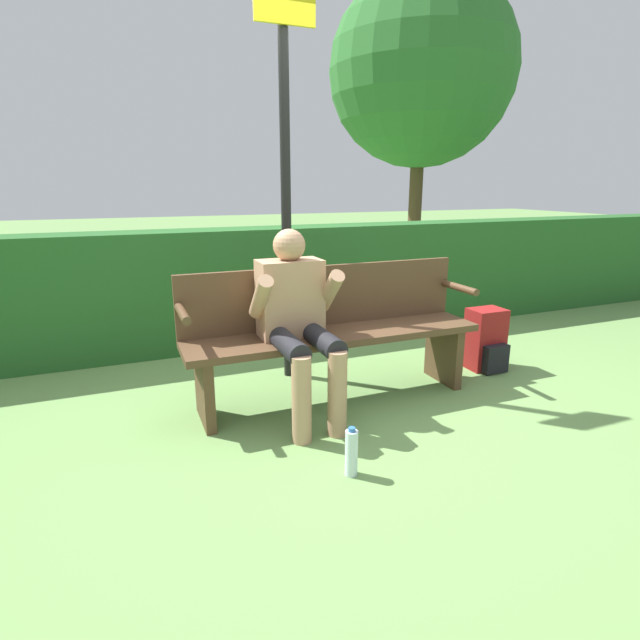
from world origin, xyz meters
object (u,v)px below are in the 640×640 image
(backpack, at_px, (486,341))
(signpost, at_px, (286,157))
(water_bottle, at_px, (351,452))
(tree, at_px, (422,72))
(park_bench, at_px, (332,329))
(person_seated, at_px, (297,315))

(backpack, xyz_separation_m, signpost, (-1.46, 0.44, 1.35))
(signpost, bearing_deg, backpack, -16.71)
(backpack, relative_size, water_bottle, 1.84)
(signpost, height_order, tree, tree)
(water_bottle, relative_size, signpost, 0.09)
(backpack, relative_size, signpost, 0.17)
(park_bench, bearing_deg, signpost, 106.78)
(signpost, xyz_separation_m, tree, (4.02, 4.63, 1.67))
(person_seated, bearing_deg, park_bench, 26.87)
(signpost, bearing_deg, person_seated, -103.68)
(person_seated, bearing_deg, backpack, 6.42)
(backpack, bearing_deg, person_seated, -173.58)
(backpack, height_order, tree, tree)
(park_bench, xyz_separation_m, backpack, (1.32, 0.03, -0.25))
(person_seated, distance_m, backpack, 1.68)
(park_bench, distance_m, backpack, 1.35)
(backpack, bearing_deg, signpost, 163.29)
(water_bottle, bearing_deg, tree, 55.30)
(backpack, distance_m, tree, 6.43)
(tree, bearing_deg, person_seated, -128.45)
(park_bench, bearing_deg, backpack, 1.43)
(backpack, xyz_separation_m, tree, (2.56, 5.07, 3.02))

